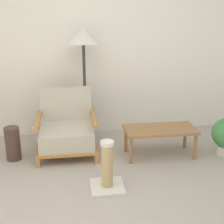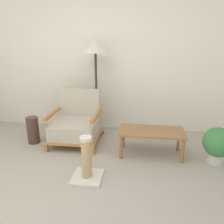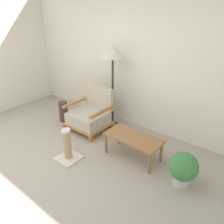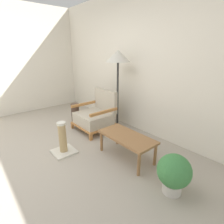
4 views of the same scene
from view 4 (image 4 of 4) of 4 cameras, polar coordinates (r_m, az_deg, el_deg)
ground_plane at (r=2.93m, az=-26.36°, el=-15.68°), size 14.00×14.00×0.00m
wall_back at (r=3.62m, az=7.73°, el=15.50°), size 8.00×0.06×2.70m
wall_left at (r=5.10m, az=-30.98°, el=14.11°), size 0.06×8.00×2.70m
armchair at (r=3.67m, az=-5.38°, el=-1.15°), size 0.76×0.70×0.82m
floor_lamp at (r=3.46m, az=1.96°, el=16.62°), size 0.48×0.48×1.60m
coffee_table at (r=2.68m, az=4.84°, el=-8.63°), size 0.90×0.43×0.38m
vase at (r=4.18m, az=-11.91°, el=-0.18°), size 0.19×0.19×0.43m
potted_plant at (r=2.22m, az=19.55°, el=-18.12°), size 0.39×0.39×0.49m
scratching_post at (r=2.96m, az=-15.70°, el=-9.31°), size 0.35×0.35×0.54m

